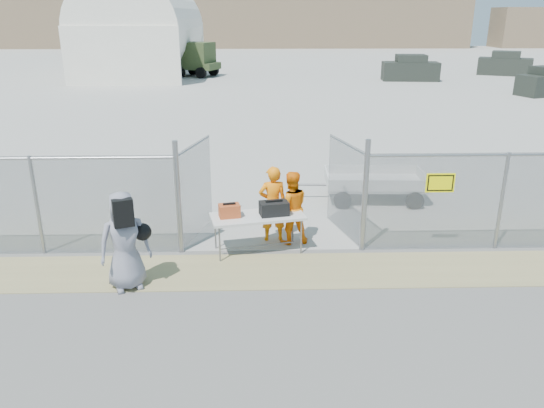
{
  "coord_description": "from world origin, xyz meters",
  "views": [
    {
      "loc": [
        -0.3,
        -8.71,
        4.94
      ],
      "look_at": [
        0.0,
        2.0,
        1.1
      ],
      "focal_mm": 35.0,
      "sensor_mm": 36.0,
      "label": 1
    }
  ],
  "objects_px": {
    "security_worker_right": "(291,208)",
    "visitor": "(125,241)",
    "utility_trailer": "(374,185)",
    "security_worker_left": "(273,204)",
    "folding_table": "(258,233)"
  },
  "relations": [
    {
      "from": "security_worker_right",
      "to": "visitor",
      "type": "relative_size",
      "value": 0.88
    },
    {
      "from": "security_worker_right",
      "to": "utility_trailer",
      "type": "bearing_deg",
      "value": -140.38
    },
    {
      "from": "security_worker_left",
      "to": "visitor",
      "type": "height_order",
      "value": "visitor"
    },
    {
      "from": "security_worker_left",
      "to": "utility_trailer",
      "type": "height_order",
      "value": "security_worker_left"
    },
    {
      "from": "folding_table",
      "to": "security_worker_left",
      "type": "distance_m",
      "value": 0.84
    },
    {
      "from": "security_worker_right",
      "to": "visitor",
      "type": "xyz_separation_m",
      "value": [
        -3.23,
        -2.03,
        0.11
      ]
    },
    {
      "from": "security_worker_right",
      "to": "folding_table",
      "type": "bearing_deg",
      "value": 22.57
    },
    {
      "from": "utility_trailer",
      "to": "security_worker_left",
      "type": "bearing_deg",
      "value": -134.2
    },
    {
      "from": "visitor",
      "to": "security_worker_right",
      "type": "bearing_deg",
      "value": 10.49
    },
    {
      "from": "security_worker_left",
      "to": "utility_trailer",
      "type": "distance_m",
      "value": 4.06
    },
    {
      "from": "folding_table",
      "to": "visitor",
      "type": "bearing_deg",
      "value": -159.78
    },
    {
      "from": "utility_trailer",
      "to": "visitor",
      "type": "bearing_deg",
      "value": -136.91
    },
    {
      "from": "folding_table",
      "to": "visitor",
      "type": "relative_size",
      "value": 1.04
    },
    {
      "from": "security_worker_right",
      "to": "visitor",
      "type": "distance_m",
      "value": 3.82
    },
    {
      "from": "security_worker_left",
      "to": "utility_trailer",
      "type": "xyz_separation_m",
      "value": [
        2.94,
        2.77,
        -0.46
      ]
    }
  ]
}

